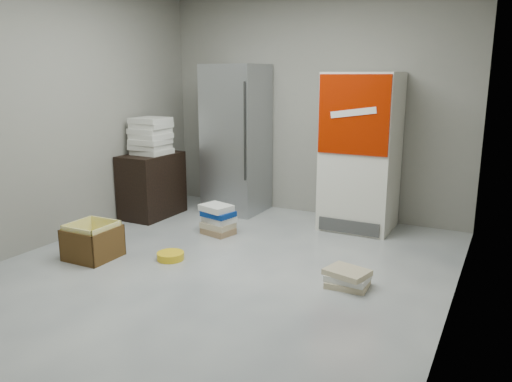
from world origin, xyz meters
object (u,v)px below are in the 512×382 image
object	(u,v)px
steel_fridge	(237,139)
coke_cooler	(361,152)
phonebook_stack_main	(218,219)
cardboard_box	(93,244)
wood_shelf	(152,185)

from	to	relation	value
steel_fridge	coke_cooler	distance (m)	1.65
phonebook_stack_main	cardboard_box	bearing A→B (deg)	-105.74
coke_cooler	wood_shelf	xyz separation A→B (m)	(-2.48, -0.72, -0.50)
coke_cooler	cardboard_box	distance (m)	3.09
wood_shelf	phonebook_stack_main	bearing A→B (deg)	-12.88
coke_cooler	cardboard_box	world-z (taller)	coke_cooler
steel_fridge	cardboard_box	distance (m)	2.39
wood_shelf	coke_cooler	bearing A→B (deg)	16.28
steel_fridge	wood_shelf	size ratio (longest dim) A/B	2.37
wood_shelf	phonebook_stack_main	xyz separation A→B (m)	(1.15, -0.26, -0.23)
steel_fridge	cardboard_box	world-z (taller)	steel_fridge
cardboard_box	steel_fridge	bearing A→B (deg)	79.71
phonebook_stack_main	cardboard_box	distance (m)	1.41
steel_fridge	phonebook_stack_main	world-z (taller)	steel_fridge
coke_cooler	wood_shelf	size ratio (longest dim) A/B	2.25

